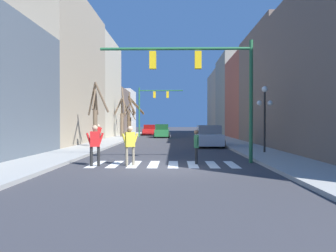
# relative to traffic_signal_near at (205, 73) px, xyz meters

# --- Properties ---
(ground_plane) EXTENTS (240.00, 240.00, 0.00)m
(ground_plane) POSITION_rel_traffic_signal_near_xyz_m (-1.99, -1.71, -4.32)
(ground_plane) COLOR #38383D
(sidewalk_left) EXTENTS (2.80, 90.00, 0.15)m
(sidewalk_left) POSITION_rel_traffic_signal_near_xyz_m (-7.82, -1.71, -4.24)
(sidewalk_left) COLOR #9E9E99
(sidewalk_left) RESTS_ON ground_plane
(sidewalk_right) EXTENTS (2.80, 90.00, 0.15)m
(sidewalk_right) POSITION_rel_traffic_signal_near_xyz_m (3.85, -1.71, -4.24)
(sidewalk_right) COLOR #9E9E99
(sidewalk_right) RESTS_ON ground_plane
(building_row_left) EXTENTS (6.00, 57.18, 12.77)m
(building_row_left) POSITION_rel_traffic_signal_near_xyz_m (-12.22, 20.44, 0.90)
(building_row_left) COLOR #515B66
(building_row_left) RESTS_ON ground_plane
(building_row_right) EXTENTS (6.00, 59.54, 11.66)m
(building_row_right) POSITION_rel_traffic_signal_near_xyz_m (8.25, 23.13, 0.88)
(building_row_right) COLOR #66564C
(building_row_right) RESTS_ON ground_plane
(crosswalk_stripes) EXTENTS (6.75, 2.60, 0.01)m
(crosswalk_stripes) POSITION_rel_traffic_signal_near_xyz_m (-1.99, -0.68, -4.31)
(crosswalk_stripes) COLOR white
(crosswalk_stripes) RESTS_ON ground_plane
(traffic_signal_near) EXTENTS (7.36, 0.28, 5.89)m
(traffic_signal_near) POSITION_rel_traffic_signal_near_xyz_m (0.00, 0.00, 0.00)
(traffic_signal_near) COLOR #236038
(traffic_signal_near) RESTS_ON ground_plane
(traffic_signal_far) EXTENTS (5.88, 0.28, 6.54)m
(traffic_signal_far) POSITION_rel_traffic_signal_near_xyz_m (-4.57, 27.43, 0.37)
(traffic_signal_far) COLOR #236038
(traffic_signal_far) RESTS_ON ground_plane
(street_lamp_right_corner) EXTENTS (0.95, 0.36, 3.97)m
(street_lamp_right_corner) POSITION_rel_traffic_signal_near_xyz_m (3.95, 3.99, -1.34)
(street_lamp_right_corner) COLOR black
(street_lamp_right_corner) RESTS_ON sidewalk_right
(car_parked_right_near) EXTENTS (2.08, 4.55, 1.59)m
(car_parked_right_near) POSITION_rel_traffic_signal_near_xyz_m (-5.26, 33.90, -3.57)
(car_parked_right_near) COLOR red
(car_parked_right_near) RESTS_ON ground_plane
(car_driving_away_lane) EXTENTS (2.00, 4.45, 1.71)m
(car_driving_away_lane) POSITION_rel_traffic_signal_near_xyz_m (-3.11, 26.41, -3.52)
(car_driving_away_lane) COLOR #236B38
(car_driving_away_lane) RESTS_ON ground_plane
(car_driving_toward_lane) EXTENTS (2.18, 4.30, 1.72)m
(car_driving_toward_lane) POSITION_rel_traffic_signal_near_xyz_m (1.24, 10.26, -3.52)
(car_driving_toward_lane) COLOR silver
(car_driving_toward_lane) RESTS_ON ground_plane
(pedestrian_crossing_street) EXTENTS (0.69, 0.24, 1.59)m
(pedestrian_crossing_street) POSITION_rel_traffic_signal_near_xyz_m (-8.62, 14.75, -3.23)
(pedestrian_crossing_street) COLOR black
(pedestrian_crossing_street) RESTS_ON sidewalk_left
(pedestrian_on_left_sidewalk) EXTENTS (0.78, 0.33, 1.82)m
(pedestrian_on_left_sidewalk) POSITION_rel_traffic_signal_near_xyz_m (-5.01, -1.33, -3.24)
(pedestrian_on_left_sidewalk) COLOR black
(pedestrian_on_left_sidewalk) RESTS_ON ground_plane
(pedestrian_near_right_corner) EXTENTS (0.22, 0.69, 1.60)m
(pedestrian_near_right_corner) POSITION_rel_traffic_signal_near_xyz_m (-0.45, -0.44, -3.37)
(pedestrian_near_right_corner) COLOR black
(pedestrian_near_right_corner) RESTS_ON ground_plane
(pedestrian_waiting_at_curb) EXTENTS (0.75, 0.37, 1.79)m
(pedestrian_waiting_at_curb) POSITION_rel_traffic_signal_near_xyz_m (-3.47, -1.15, -3.26)
(pedestrian_waiting_at_curb) COLOR #7A705B
(pedestrian_waiting_at_curb) RESTS_ON ground_plane
(street_tree_left_far) EXTENTS (2.14, 0.73, 4.73)m
(street_tree_left_far) POSITION_rel_traffic_signal_near_xyz_m (-8.15, 32.41, -2.20)
(street_tree_left_far) COLOR brown
(street_tree_left_far) RESTS_ON sidewalk_left
(street_tree_right_far) EXTENTS (1.87, 2.82, 4.84)m
(street_tree_right_far) POSITION_rel_traffic_signal_near_xyz_m (-7.41, 8.66, -1.83)
(street_tree_right_far) COLOR brown
(street_tree_right_far) RESTS_ON sidewalk_left
(street_tree_right_near) EXTENTS (2.46, 3.91, 6.17)m
(street_tree_right_near) POSITION_rel_traffic_signal_near_xyz_m (-7.78, 31.36, -1.16)
(street_tree_right_near) COLOR brown
(street_tree_right_near) RESTS_ON sidewalk_left
(street_tree_left_near) EXTENTS (1.82, 3.56, 6.13)m
(street_tree_left_near) POSITION_rel_traffic_signal_near_xyz_m (-8.13, 25.57, -1.60)
(street_tree_left_near) COLOR brown
(street_tree_left_near) RESTS_ON sidewalk_left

